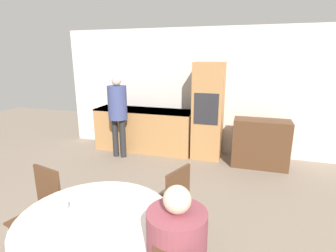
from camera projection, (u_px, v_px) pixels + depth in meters
wall_back at (202, 92)px, 5.53m from camera, size 6.21×0.05×2.60m
kitchen_counter at (144, 129)px, 5.76m from camera, size 2.12×0.60×0.92m
oven_unit at (208, 111)px, 5.25m from camera, size 0.58×0.59×1.92m
sideboard at (260, 143)px, 4.88m from camera, size 1.01×0.45×0.90m
dining_table at (97, 240)px, 2.15m from camera, size 1.24×1.24×0.78m
chair_far_left at (42, 208)px, 2.68m from camera, size 0.49×0.49×0.93m
chair_far_right at (171, 203)px, 2.77m from camera, size 0.52×0.52×0.93m
person_standing at (118, 108)px, 5.22m from camera, size 0.38×0.38×1.65m
cup at (64, 206)px, 2.18m from camera, size 0.07×0.07×0.08m
bowl_centre at (131, 200)px, 2.30m from camera, size 0.15×0.15×0.05m
bowl_far at (159, 208)px, 2.17m from camera, size 0.15×0.15×0.05m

